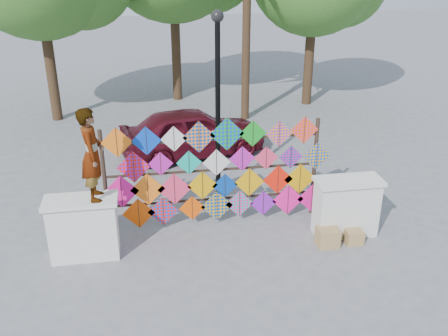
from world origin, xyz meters
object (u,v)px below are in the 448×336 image
Objects in this scene: vendor_woman at (92,154)px; lamppost at (218,90)px; sedan at (193,132)px; kite_rack at (216,174)px.

lamppost is (2.68, 2.20, 0.52)m from vendor_woman.
sedan is 0.95× the size of lamppost.
kite_rack is 1.17× the size of sedan.
sedan is (-0.09, 4.08, -0.47)m from kite_rack.
sedan is at bearing 91.26° from kite_rack.
vendor_woman is 0.40× the size of lamppost.
sedan is at bearing -26.32° from vendor_woman.
lamppost is at bearing 79.47° from kite_rack.
vendor_woman is at bearing -140.66° from lamppost.
kite_rack is 1.98m from lamppost.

